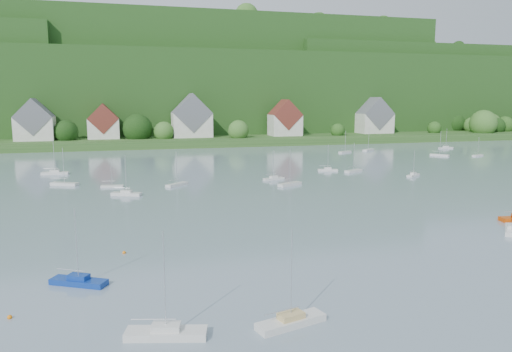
# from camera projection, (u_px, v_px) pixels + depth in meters

# --- Properties ---
(far_shore_strip) EXTENTS (600.00, 60.00, 3.00)m
(far_shore_strip) POSITION_uv_depth(u_px,v_px,m) (177.00, 139.00, 212.86)
(far_shore_strip) COLOR #274D1D
(far_shore_strip) RESTS_ON ground
(forested_ridge) EXTENTS (620.00, 181.22, 69.89)m
(forested_ridge) POSITION_uv_depth(u_px,v_px,m) (164.00, 91.00, 275.03)
(forested_ridge) COLOR #133D13
(forested_ridge) RESTS_ON ground
(village_building_0) EXTENTS (14.00, 10.40, 16.00)m
(village_building_0) POSITION_uv_depth(u_px,v_px,m) (35.00, 123.00, 185.17)
(village_building_0) COLOR beige
(village_building_0) RESTS_ON far_shore_strip
(village_building_1) EXTENTS (12.00, 9.36, 14.00)m
(village_building_1) POSITION_uv_depth(u_px,v_px,m) (104.00, 124.00, 193.58)
(village_building_1) COLOR beige
(village_building_1) RESTS_ON far_shore_strip
(village_building_2) EXTENTS (16.00, 11.44, 18.00)m
(village_building_2) POSITION_uv_depth(u_px,v_px,m) (192.00, 119.00, 201.31)
(village_building_2) COLOR beige
(village_building_2) RESTS_ON far_shore_strip
(village_building_3) EXTENTS (13.00, 10.40, 15.50)m
(village_building_3) POSITION_uv_depth(u_px,v_px,m) (285.00, 121.00, 209.73)
(village_building_3) COLOR beige
(village_building_3) RESTS_ON far_shore_strip
(village_building_4) EXTENTS (15.00, 10.40, 16.50)m
(village_building_4) POSITION_uv_depth(u_px,v_px,m) (375.00, 119.00, 224.99)
(village_building_4) COLOR beige
(village_building_4) RESTS_ON far_shore_strip
(near_sailboat_0) EXTENTS (6.68, 3.31, 8.69)m
(near_sailboat_0) POSITION_uv_depth(u_px,v_px,m) (166.00, 332.00, 38.52)
(near_sailboat_0) COLOR silver
(near_sailboat_0) RESTS_ON ground
(near_sailboat_1) EXTENTS (5.96, 4.27, 7.95)m
(near_sailboat_1) POSITION_uv_depth(u_px,v_px,m) (79.00, 281.00, 49.48)
(near_sailboat_1) COLOR navy
(near_sailboat_1) RESTS_ON ground
(near_sailboat_2) EXTENTS (6.39, 3.33, 8.31)m
(near_sailboat_2) POSITION_uv_depth(u_px,v_px,m) (291.00, 320.00, 40.56)
(near_sailboat_2) COLOR silver
(near_sailboat_2) RESTS_ON ground
(near_sailboat_3) EXTENTS (5.33, 5.63, 8.19)m
(near_sailboat_3) POSITION_uv_depth(u_px,v_px,m) (512.00, 229.00, 68.99)
(near_sailboat_3) COLOR silver
(near_sailboat_3) RESTS_ON ground
(mooring_buoy_3) EXTENTS (0.41, 0.41, 0.41)m
(mooring_buoy_3) POSITION_uv_depth(u_px,v_px,m) (124.00, 253.00, 59.53)
(mooring_buoy_3) COLOR orange
(mooring_buoy_3) RESTS_ON ground
(mooring_buoy_5) EXTENTS (0.41, 0.41, 0.41)m
(mooring_buoy_5) POSITION_uv_depth(u_px,v_px,m) (10.00, 318.00, 41.92)
(mooring_buoy_5) COLOR orange
(mooring_buoy_5) RESTS_ON ground
(far_sailboat_cluster) EXTENTS (189.23, 67.21, 8.71)m
(far_sailboat_cluster) POSITION_uv_depth(u_px,v_px,m) (259.00, 167.00, 132.59)
(far_sailboat_cluster) COLOR silver
(far_sailboat_cluster) RESTS_ON ground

